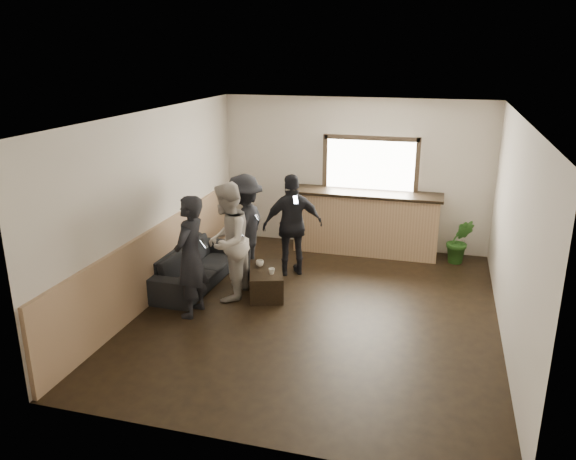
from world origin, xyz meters
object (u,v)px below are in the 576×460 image
(potted_plant, at_px, (460,241))
(person_c, at_px, (244,228))
(coffee_table, at_px, (266,282))
(bar_counter, at_px, (366,219))
(person_a, at_px, (190,257))
(person_b, at_px, (227,242))
(cup_b, at_px, (272,271))
(person_d, at_px, (293,225))
(cup_a, at_px, (260,263))
(sofa, at_px, (194,265))

(potted_plant, bearing_deg, person_c, -154.08)
(coffee_table, bearing_deg, bar_counter, 62.40)
(coffee_table, relative_size, person_a, 0.51)
(person_b, bearing_deg, cup_b, 97.15)
(person_d, bearing_deg, potted_plant, 177.74)
(bar_counter, bearing_deg, cup_b, -113.52)
(cup_a, bearing_deg, coffee_table, -39.33)
(bar_counter, bearing_deg, potted_plant, -5.09)
(sofa, height_order, cup_a, sofa)
(person_d, bearing_deg, cup_b, 60.29)
(coffee_table, height_order, potted_plant, potted_plant)
(bar_counter, distance_m, coffee_table, 2.64)
(coffee_table, distance_m, person_c, 0.99)
(person_a, relative_size, person_d, 1.02)
(coffee_table, height_order, person_b, person_b)
(bar_counter, height_order, cup_b, bar_counter)
(potted_plant, relative_size, person_a, 0.47)
(cup_a, bearing_deg, cup_b, -43.61)
(bar_counter, bearing_deg, person_a, -121.54)
(cup_a, height_order, potted_plant, potted_plant)
(bar_counter, xyz_separation_m, person_a, (-2.00, -3.26, 0.23))
(cup_a, bearing_deg, potted_plant, 34.17)
(coffee_table, relative_size, cup_a, 7.37)
(bar_counter, bearing_deg, sofa, -137.97)
(cup_b, distance_m, person_b, 0.80)
(coffee_table, bearing_deg, person_b, -152.19)
(person_b, height_order, person_c, person_b)
(bar_counter, distance_m, person_a, 3.83)
(cup_a, bearing_deg, person_d, 67.99)
(cup_b, relative_size, potted_plant, 0.12)
(bar_counter, relative_size, person_a, 1.55)
(cup_b, bearing_deg, person_a, -139.28)
(person_b, height_order, person_d, person_b)
(person_b, bearing_deg, person_a, -25.91)
(potted_plant, bearing_deg, person_b, -144.38)
(bar_counter, relative_size, cup_b, 28.10)
(person_a, height_order, person_b, person_b)
(coffee_table, xyz_separation_m, person_a, (-0.79, -0.95, 0.67))
(coffee_table, distance_m, person_b, 0.90)
(potted_plant, bearing_deg, person_a, -139.75)
(sofa, distance_m, potted_plant, 4.61)
(coffee_table, xyz_separation_m, cup_a, (-0.14, 0.11, 0.25))
(potted_plant, bearing_deg, cup_b, -139.91)
(sofa, relative_size, coffee_table, 2.31)
(coffee_table, height_order, person_d, person_d)
(bar_counter, xyz_separation_m, potted_plant, (1.67, -0.15, -0.23))
(coffee_table, height_order, person_a, person_a)
(cup_a, height_order, cup_b, cup_a)
(cup_b, bearing_deg, cup_a, 136.39)
(sofa, xyz_separation_m, cup_b, (1.38, -0.25, 0.14))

